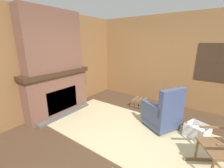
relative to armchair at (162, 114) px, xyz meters
name	(u,v)px	position (x,y,z in m)	size (l,w,h in m)	color
ground_plane	(130,142)	(-0.34, -0.86, -0.36)	(14.00, 14.00, 0.00)	#4C3523
wood_panel_wall_left	(50,64)	(-2.79, -0.86, 0.98)	(0.06, 5.44, 2.68)	olive
wood_panel_wall_back	(172,61)	(-0.30, 1.58, 0.98)	(5.44, 0.09, 2.68)	olive
fireplace_hearth	(58,93)	(-2.55, -0.86, 0.23)	(0.59, 1.84, 1.18)	brown
chimney_breast	(53,41)	(-2.57, -0.86, 1.56)	(0.34, 1.53, 1.48)	brown
area_rug	(127,130)	(-0.57, -0.54, -0.35)	(3.78, 1.87, 0.01)	#C6B789
armchair	(162,114)	(0.00, 0.00, 0.00)	(0.88, 0.87, 1.00)	#3D4C75
rocking_chair	(224,147)	(1.10, -0.67, 0.08)	(0.92, 0.82, 1.36)	brown
firewood_stack	(139,102)	(-0.97, 0.82, -0.24)	(0.43, 0.46, 0.24)	brown
laundry_basket	(197,131)	(0.70, 0.10, -0.22)	(0.51, 0.49, 0.28)	white
oil_lamp_vase	(42,69)	(-2.60, -1.21, 0.91)	(0.12, 0.12, 0.26)	#99B29E
storage_case	(70,65)	(-2.60, -0.37, 0.89)	(0.17, 0.24, 0.15)	gray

